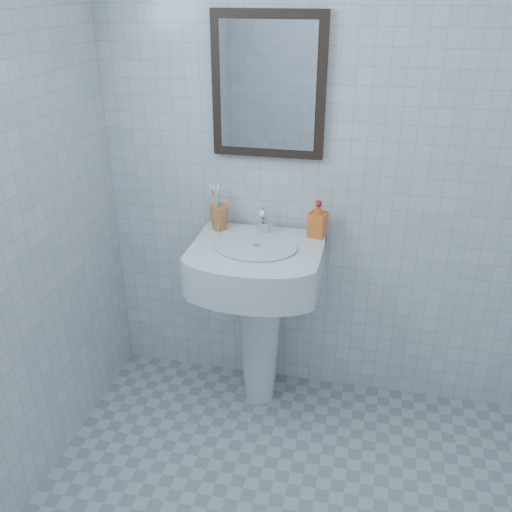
# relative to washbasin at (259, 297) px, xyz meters

# --- Properties ---
(wall_back) EXTENTS (2.20, 0.02, 2.50)m
(wall_back) POSITION_rel_washbasin_xyz_m (0.30, 0.21, 0.64)
(wall_back) COLOR silver
(wall_back) RESTS_ON ground
(washbasin) EXTENTS (0.59, 0.43, 0.90)m
(washbasin) POSITION_rel_washbasin_xyz_m (0.00, 0.00, 0.00)
(washbasin) COLOR silver
(washbasin) RESTS_ON ground
(faucet) EXTENTS (0.05, 0.12, 0.13)m
(faucet) POSITION_rel_washbasin_xyz_m (0.00, 0.11, 0.34)
(faucet) COLOR silver
(faucet) RESTS_ON washbasin
(toothbrush_cup) EXTENTS (0.09, 0.09, 0.11)m
(toothbrush_cup) POSITION_rel_washbasin_xyz_m (-0.21, 0.11, 0.35)
(toothbrush_cup) COLOR #C06835
(toothbrush_cup) RESTS_ON washbasin
(soap_dispenser) EXTENTS (0.09, 0.09, 0.17)m
(soap_dispenser) POSITION_rel_washbasin_xyz_m (0.25, 0.12, 0.37)
(soap_dispenser) COLOR #E44B16
(soap_dispenser) RESTS_ON washbasin
(wall_mirror) EXTENTS (0.50, 0.04, 0.62)m
(wall_mirror) POSITION_rel_washbasin_xyz_m (0.00, 0.19, 0.94)
(wall_mirror) COLOR black
(wall_mirror) RESTS_ON wall_back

